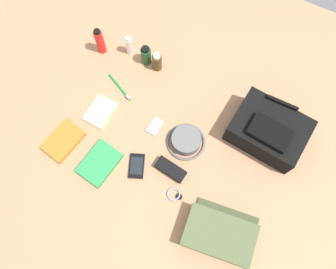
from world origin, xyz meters
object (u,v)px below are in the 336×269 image
Objects in this scene: toothpaste_tube at (129,45)px; shampoo_bottle at (146,55)px; toiletry_pouch at (219,234)px; toothbrush at (121,89)px; notepad at (100,112)px; media_player at (155,126)px; wristwatch at (175,194)px; bucket_hat at (186,141)px; cell_phone at (137,166)px; cologne_bottle at (157,62)px; sunglasses_case at (171,169)px; backpack at (268,130)px; sunscreen_spray at (100,41)px; travel_guidebook at (100,163)px; paperback_novel at (63,141)px.

toothpaste_tube is 1.10× the size of shampoo_bottle.
toothbrush is at bearing 149.02° from toiletry_pouch.
toothpaste_tube reaches higher than notepad.
media_player is 0.33m from wristwatch.
bucket_hat is 0.55m from toothpaste_tube.
bucket_hat reaches higher than wristwatch.
cell_phone reaches higher than wristwatch.
shampoo_bottle is 0.07m from cologne_bottle.
media_player is 0.26m from toothbrush.
wristwatch is 0.53m from notepad.
toiletry_pouch reaches higher than sunglasses_case.
bucket_hat is at bearing -148.73° from backpack.
backpack is at bearing -9.13° from shampoo_bottle.
bucket_hat is 2.03× the size of media_player.
sunscreen_spray is 1.89× the size of media_player.
sunscreen_spray is at bearing 149.17° from media_player.
shampoo_bottle is at bearing 112.42° from cell_phone.
travel_guidebook reaches higher than toothbrush.
shampoo_bottle reaches higher than travel_guidebook.
bucket_hat is 1.12× the size of toothbrush.
wristwatch is 0.44× the size of toothbrush.
shampoo_bottle is 0.77× the size of notepad.
shampoo_bottle is (0.10, -0.01, -0.01)m from toothpaste_tube.
paperback_novel is (-0.05, -0.56, -0.05)m from toothpaste_tube.
toothpaste_tube is at bearing 22.00° from sunscreen_spray.
notepad is (-0.14, -0.33, -0.05)m from cologne_bottle.
shampoo_bottle is at bearing 136.98° from toiletry_pouch.
travel_guidebook is at bearing -143.78° from backpack.
wristwatch is 0.58m from toothbrush.
wristwatch is at bearing -18.86° from notepad.
sunglasses_case is (0.45, -0.46, -0.04)m from toothpaste_tube.
paperback_novel is 2.28× the size of media_player.
cell_phone is at bearing -73.91° from cologne_bottle.
notepad is at bearing -169.74° from media_player.
sunscreen_spray is 0.83× the size of paperback_novel.
toothbrush is at bearing -119.95° from cologne_bottle.
backpack is 0.37m from bucket_hat.
wristwatch is 0.51× the size of sunglasses_case.
toothpaste_tube reaches higher than cell_phone.
backpack is 2.72× the size of toothpaste_tube.
backpack is 2.07× the size of sunscreen_spray.
bucket_hat is 1.56× the size of shampoo_bottle.
travel_guidebook is 0.25m from notepad.
toiletry_pouch is 1.85× the size of sunscreen_spray.
travel_guidebook reaches higher than cell_phone.
cologne_bottle is 0.83× the size of sunglasses_case.
sunscreen_spray is 1.31× the size of toothpaste_tube.
media_player is (-0.47, 0.32, -0.04)m from toiletry_pouch.
shampoo_bottle is at bearing 170.87° from backpack.
media_player is at bearing 13.51° from notepad.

